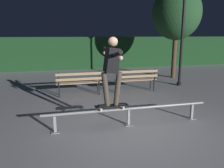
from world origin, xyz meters
The scene contains 9 objects.
ground_plane centered at (0.00, 0.00, 0.00)m, with size 90.00×90.00×0.00m, color #99999E.
hedge_backdrop centered at (0.00, 9.92, 0.99)m, with size 24.00×1.20×1.98m, color #193D1E.
grind_rail centered at (0.00, 0.25, 0.34)m, with size 4.02×0.18×0.44m.
skateboard centered at (-0.42, 0.25, 0.51)m, with size 0.78×0.22×0.09m.
skateboarder centered at (-0.41, 0.25, 1.45)m, with size 0.62×1.41×1.56m.
park_bench_leftmost centered at (-0.86, 3.22, 0.54)m, with size 1.60×0.42×0.88m.
park_bench_left_center centered at (1.26, 3.22, 0.54)m, with size 1.60×0.42×0.88m.
tree_far_right centered at (4.09, 5.51, 3.12)m, with size 2.31×2.31×4.40m.
lamp_post_right centered at (3.45, 3.83, 2.48)m, with size 0.32×0.32×3.90m.
Camera 1 is at (-1.61, -4.56, 2.13)m, focal length 35.97 mm.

